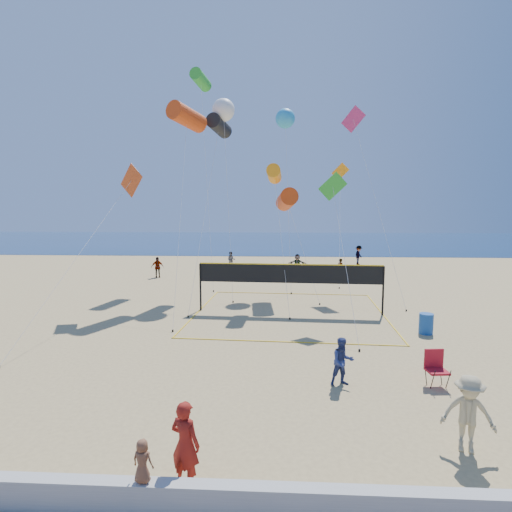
{
  "coord_description": "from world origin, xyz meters",
  "views": [
    {
      "loc": [
        0.96,
        -9.5,
        5.42
      ],
      "look_at": [
        0.35,
        2.0,
        4.1
      ],
      "focal_mm": 28.0,
      "sensor_mm": 36.0,
      "label": 1
    }
  ],
  "objects_px": {
    "woman": "(185,444)",
    "trash_barrel": "(426,324)",
    "camp_chair": "(436,366)",
    "volleyball_net": "(290,279)"
  },
  "relations": [
    {
      "from": "woman",
      "to": "trash_barrel",
      "type": "height_order",
      "value": "woman"
    },
    {
      "from": "camp_chair",
      "to": "volleyball_net",
      "type": "distance_m",
      "value": 9.68
    },
    {
      "from": "volleyball_net",
      "to": "woman",
      "type": "bearing_deg",
      "value": -97.33
    },
    {
      "from": "woman",
      "to": "camp_chair",
      "type": "xyz_separation_m",
      "value": [
        6.7,
        4.94,
        -0.25
      ]
    },
    {
      "from": "woman",
      "to": "volleyball_net",
      "type": "bearing_deg",
      "value": -77.68
    },
    {
      "from": "woman",
      "to": "volleyball_net",
      "type": "distance_m",
      "value": 13.8
    },
    {
      "from": "woman",
      "to": "volleyball_net",
      "type": "height_order",
      "value": "volleyball_net"
    },
    {
      "from": "woman",
      "to": "camp_chair",
      "type": "bearing_deg",
      "value": -121.07
    },
    {
      "from": "camp_chair",
      "to": "trash_barrel",
      "type": "relative_size",
      "value": 1.37
    },
    {
      "from": "camp_chair",
      "to": "trash_barrel",
      "type": "distance_m",
      "value": 5.56
    }
  ]
}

